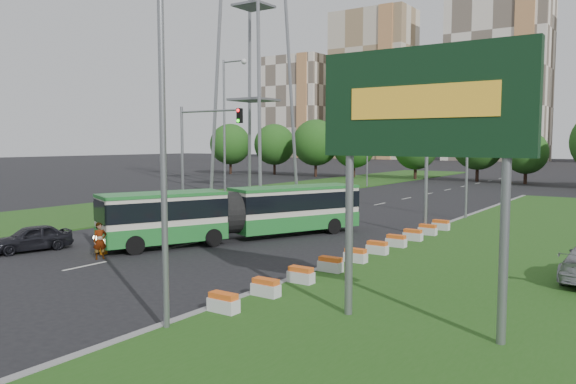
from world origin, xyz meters
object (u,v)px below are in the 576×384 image
Objects in this scene: billboard at (423,114)px; articulated_bus at (236,212)px; car_left_far at (253,202)px; pedestrian at (100,241)px; car_left_near at (31,238)px; traffic_mast_median at (400,143)px; shopping_trolley at (102,248)px; traffic_mast_left at (198,143)px.

articulated_bus is (-14.14, 8.99, -4.65)m from billboard.
pedestrian reaches higher than car_left_far.
pedestrian is at bearing 22.33° from car_left_near.
traffic_mast_median is at bearing -6.19° from pedestrian.
shopping_trolley is (-0.89, 0.78, -0.53)m from pedestrian.
traffic_mast_median is at bearing 63.86° from car_left_near.
articulated_bus is (8.49, -6.02, -3.84)m from traffic_mast_left.
articulated_bus is 10.47m from car_left_near.
pedestrian is at bearing -87.13° from car_left_far.
traffic_mast_left is at bearing 146.45° from billboard.
traffic_mast_median is 14.48m from car_left_far.
car_left_far is at bearing 105.30° from car_left_near.
pedestrian is at bearing -63.90° from traffic_mast_left.
traffic_mast_left is 1.73× the size of car_left_far.
car_left_near is at bearing -161.21° from shopping_trolley.
traffic_mast_left is at bearing 49.80° from pedestrian.
billboard and traffic_mast_left have the same top height.
articulated_bus is at bearing -133.54° from traffic_mast_median.
car_left_near is at bearing 178.18° from billboard.
car_left_far is at bearing 66.64° from traffic_mast_left.
billboard reaches higher than car_left_far.
car_left_near is at bearing -102.82° from articulated_bus.
car_left_far is 2.71× the size of pedestrian.
traffic_mast_median is at bearing 115.03° from billboard.
traffic_mast_left is 15.04m from shopping_trolley.
shopping_trolley is (-9.34, -13.92, -5.03)m from traffic_mast_median.
articulated_bus is at bearing 10.66° from pedestrian.
billboard reaches higher than car_left_near.
billboard is 28.81m from car_left_far.
traffic_mast_median is 17.54m from pedestrian.
articulated_bus is 8.76× the size of pedestrian.
car_left_far is at bearing 166.78° from traffic_mast_median.
articulated_bus is at bearing 67.02° from car_left_near.
pedestrian is at bearing -119.89° from traffic_mast_median.
traffic_mast_left is 2.10× the size of car_left_near.
pedestrian reaches higher than shopping_trolley.
traffic_mast_median is 20.63m from car_left_near.
traffic_mast_left reaches higher than shopping_trolley.
billboard is 1.00× the size of traffic_mast_left.
pedestrian is at bearing -78.87° from articulated_bus.
pedestrian is (-8.45, -14.70, -4.49)m from traffic_mast_median.
shopping_trolley is (-2.67, -6.90, -1.19)m from articulated_bus.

